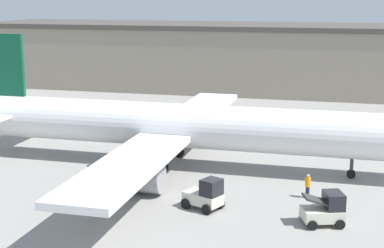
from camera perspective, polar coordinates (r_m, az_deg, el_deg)
The scene contains 7 objects.
ground_plane at distance 50.39m, azimuth 0.00°, elevation -4.11°, with size 400.00×400.00×0.00m, color gray.
terminal_building at distance 90.05m, azimuth 8.69°, elevation 6.36°, with size 92.30×16.70×9.96m.
airplane at distance 49.78m, azimuth -1.11°, elevation -0.28°, with size 43.64×38.12×10.96m.
ground_crew_worker at distance 43.32m, azimuth 11.16°, elevation -5.85°, with size 0.39×0.39×1.78m.
baggage_tug at distance 44.37m, azimuth -9.40°, elevation -5.25°, with size 2.90×2.46×2.25m.
belt_loader_truck at distance 38.79m, azimuth 12.81°, elevation -8.08°, with size 2.97×2.74×2.10m.
pushback_tug at distance 40.34m, azimuth 1.33°, elevation -6.92°, with size 3.01×2.63×2.23m.
Camera 1 is at (11.97, -46.77, 14.43)m, focal length 55.00 mm.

